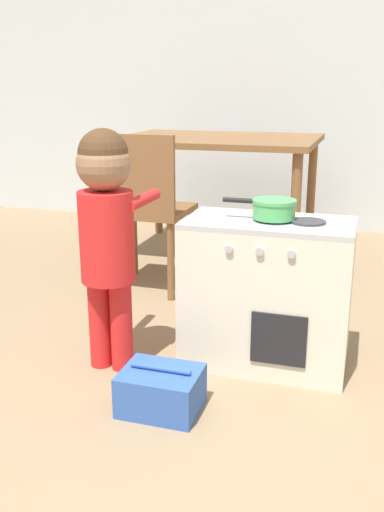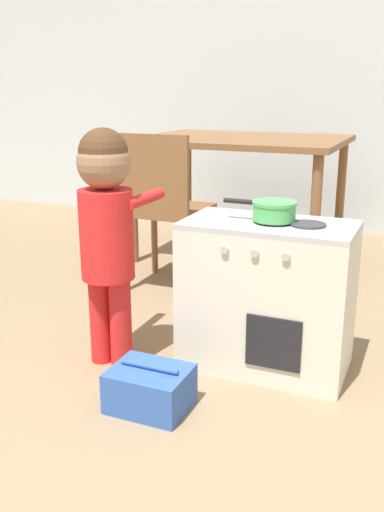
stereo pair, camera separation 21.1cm
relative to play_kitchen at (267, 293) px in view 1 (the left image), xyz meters
The scene contains 7 objects.
wall_back 2.54m from the play_kitchen, 95.07° to the left, with size 10.00×0.06×2.60m.
play_kitchen is the anchor object (origin of this frame).
toy_pot 0.33m from the play_kitchen, ahead, with size 0.27×0.16×0.07m.
child_figure 0.66m from the play_kitchen, 158.96° to the right, with size 0.22×0.36×0.90m.
toy_basket 0.56m from the play_kitchen, 120.45° to the right, with size 0.26×0.21×0.16m.
dining_table 1.57m from the play_kitchen, 112.21° to the left, with size 1.21×0.94×0.74m.
dining_chair_near 0.98m from the play_kitchen, 139.69° to the left, with size 0.40×0.40×0.82m.
Camera 1 is at (0.54, -0.96, 1.03)m, focal length 40.00 mm.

